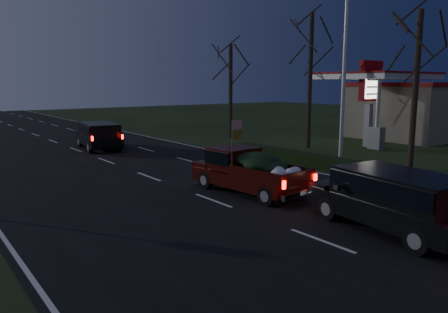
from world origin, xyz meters
TOP-DOWN VIEW (x-y plane):
  - ground at (0.00, 0.00)m, footprint 120.00×120.00m
  - road_asphalt at (0.00, 0.00)m, footprint 14.00×120.00m
  - hedge_row at (7.80, 3.00)m, footprint 1.00×10.00m
  - light_pole at (9.50, 2.00)m, footprint 0.50×0.90m
  - gas_price_pylon at (16.00, 4.99)m, footprint 2.00×0.41m
  - gas_station_building at (24.00, 6.00)m, footprint 10.00×7.00m
  - gas_canopy at (18.00, 6.00)m, footprint 7.10×6.10m
  - bare_tree_near at (11.00, -1.00)m, footprint 3.60×3.60m
  - bare_tree_mid at (12.50, 7.00)m, footprint 3.60×3.60m
  - bare_tree_far at (11.50, 14.00)m, footprint 3.60×3.60m
  - pickup_truck at (1.77, 0.18)m, footprint 2.20×4.91m
  - lead_suv at (1.32, 14.40)m, footprint 2.60×4.93m
  - rear_suv at (2.23, -5.73)m, footprint 2.65×5.08m

SIDE VIEW (x-z plane):
  - ground at x=0.00m, z-range 0.00..0.00m
  - road_asphalt at x=0.00m, z-range 0.00..0.02m
  - hedge_row at x=7.80m, z-range 0.00..0.60m
  - pickup_truck at x=1.77m, z-range -0.31..2.19m
  - lead_suv at x=1.32m, z-range 0.35..1.70m
  - rear_suv at x=2.23m, z-range 0.36..1.75m
  - gas_station_building at x=24.00m, z-range 0.00..4.00m
  - gas_price_pylon at x=16.00m, z-range 0.98..6.56m
  - gas_canopy at x=18.00m, z-range 1.91..6.79m
  - bare_tree_far at x=11.50m, z-range 1.73..8.73m
  - light_pole at x=9.50m, z-range 0.90..10.06m
  - bare_tree_near at x=11.00m, z-range 1.85..9.35m
  - bare_tree_mid at x=12.50m, z-range 2.10..10.60m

